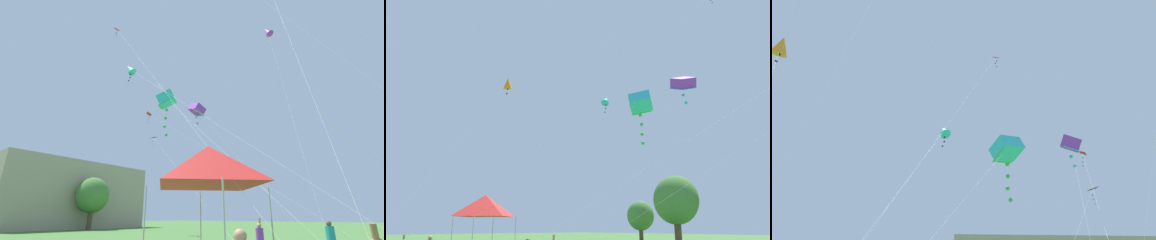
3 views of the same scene
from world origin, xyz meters
The scene contains 7 objects.
tree_near_right centered at (-8.87, 33.38, 5.38)m, with size 5.52×4.96×8.32m.
tree_far_centre centered at (-17.23, 36.82, 3.80)m, with size 3.90×3.51×5.88m.
festival_tent centered at (-5.31, 6.41, 3.66)m, with size 3.29×3.29×4.36m.
kite_orange_diamond_0 centered at (-11.53, 11.19, 15.37)m, with size 5.47×12.62×16.04m.
kite_cyan_diamond_3 centered at (-2.62, 15.22, 12.28)m, with size 4.09×16.23×12.88m.
kite_cyan_box_4 centered at (1.15, 15.04, 11.08)m, with size 8.04×14.56×11.95m.
kite_purple_box_10 centered at (4.98, 14.79, 11.42)m, with size 3.36×10.57×12.16m.
Camera 2 is at (17.70, -5.69, 2.32)m, focal length 35.00 mm.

